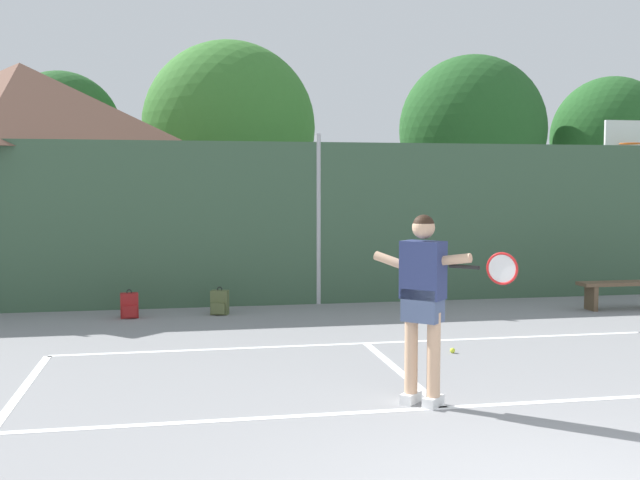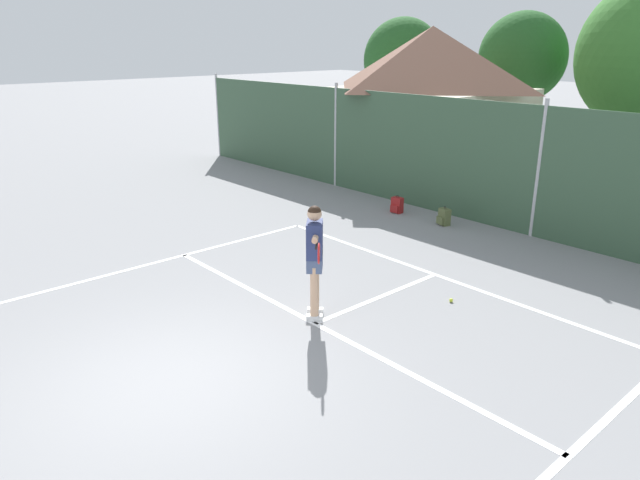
{
  "view_description": "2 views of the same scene",
  "coord_description": "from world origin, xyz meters",
  "px_view_note": "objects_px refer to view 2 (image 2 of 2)",
  "views": [
    {
      "loc": [
        -2.49,
        -4.31,
        2.13
      ],
      "look_at": [
        -0.34,
        7.05,
        1.3
      ],
      "focal_mm": 42.57,
      "sensor_mm": 36.0,
      "label": 1
    },
    {
      "loc": [
        6.14,
        -2.88,
        4.2
      ],
      "look_at": [
        -1.33,
        3.77,
        0.75
      ],
      "focal_mm": 32.54,
      "sensor_mm": 36.0,
      "label": 2
    }
  ],
  "objects_px": {
    "tennis_player": "(315,253)",
    "tennis_ball": "(451,300)",
    "backpack_red": "(397,205)",
    "backpack_olive": "(444,217)"
  },
  "relations": [
    {
      "from": "backpack_olive",
      "to": "backpack_red",
      "type": "bearing_deg",
      "value": -178.08
    },
    {
      "from": "tennis_ball",
      "to": "backpack_red",
      "type": "height_order",
      "value": "backpack_red"
    },
    {
      "from": "backpack_olive",
      "to": "tennis_player",
      "type": "bearing_deg",
      "value": -73.41
    },
    {
      "from": "tennis_player",
      "to": "backpack_olive",
      "type": "bearing_deg",
      "value": 106.59
    },
    {
      "from": "tennis_ball",
      "to": "backpack_red",
      "type": "bearing_deg",
      "value": 140.97
    },
    {
      "from": "tennis_player",
      "to": "tennis_ball",
      "type": "relative_size",
      "value": 28.1
    },
    {
      "from": "tennis_player",
      "to": "backpack_red",
      "type": "xyz_separation_m",
      "value": [
        -3.1,
        5.52,
        -0.92
      ]
    },
    {
      "from": "tennis_player",
      "to": "tennis_ball",
      "type": "distance_m",
      "value": 2.61
    },
    {
      "from": "tennis_ball",
      "to": "backpack_red",
      "type": "xyz_separation_m",
      "value": [
        -4.2,
        3.4,
        0.16
      ]
    },
    {
      "from": "tennis_ball",
      "to": "tennis_player",
      "type": "bearing_deg",
      "value": -117.44
    }
  ]
}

